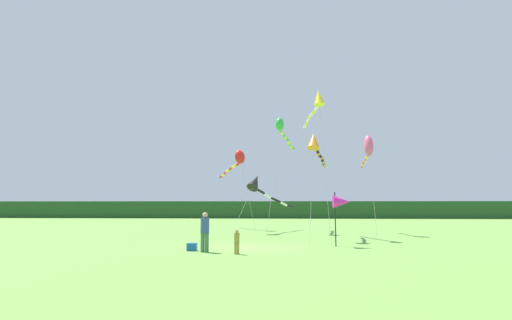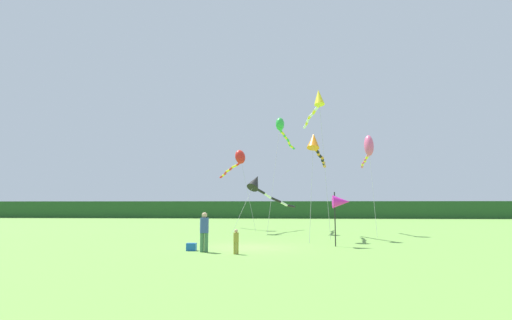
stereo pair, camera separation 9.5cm
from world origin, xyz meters
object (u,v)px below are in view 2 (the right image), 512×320
(kite_orange, at_px, (315,144))
(person_adult, at_px, (204,230))
(kite_black, at_px, (259,185))
(banner_flag_pole, at_px, (341,202))
(person_child, at_px, (236,240))
(kite_green, at_px, (282,128))
(kite_rainbow, at_px, (368,148))
(kite_yellow, at_px, (317,102))
(cooler_box, at_px, (191,247))
(kite_red, at_px, (238,159))

(kite_orange, bearing_deg, person_adult, -130.10)
(kite_black, bearing_deg, banner_flag_pole, -63.25)
(person_child, bearing_deg, kite_green, 81.75)
(banner_flag_pole, height_order, kite_rainbow, kite_rainbow)
(kite_yellow, bearing_deg, kite_rainbow, 36.31)
(person_child, xyz_separation_m, cooler_box, (-2.30, 1.21, -0.44))
(person_adult, height_order, kite_yellow, kite_yellow)
(person_child, relative_size, banner_flag_pole, 0.38)
(kite_black, bearing_deg, kite_green, 35.03)
(kite_black, distance_m, kite_red, 5.65)
(cooler_box, distance_m, kite_orange, 10.96)
(kite_yellow, distance_m, kite_orange, 3.84)
(kite_black, bearing_deg, person_adult, -98.39)
(kite_red, xyz_separation_m, kite_rainbow, (10.70, -5.38, 0.21))
(kite_black, height_order, kite_orange, kite_orange)
(kite_red, bearing_deg, cooler_box, -91.43)
(kite_red, relative_size, kite_green, 0.77)
(kite_orange, height_order, kite_green, kite_green)
(kite_green, distance_m, kite_rainbow, 7.33)
(kite_rainbow, bearing_deg, kite_orange, -132.87)
(kite_yellow, height_order, kite_orange, kite_yellow)
(kite_black, xyz_separation_m, kite_yellow, (4.36, -3.94, 5.72))
(banner_flag_pole, bearing_deg, person_child, -145.78)
(person_child, distance_m, kite_yellow, 13.79)
(person_child, bearing_deg, cooler_box, 152.35)
(person_adult, distance_m, cooler_box, 1.23)
(kite_yellow, bearing_deg, kite_green, 115.73)
(kite_yellow, xyz_separation_m, kite_red, (-6.54, 8.44, -3.09))
(kite_red, bearing_deg, kite_yellow, -52.23)
(kite_black, relative_size, kite_rainbow, 1.03)
(person_adult, distance_m, kite_yellow, 13.71)
(kite_black, xyz_separation_m, kite_rainbow, (8.53, -0.89, 2.84))
(person_adult, xyz_separation_m, kite_rainbow, (10.41, 11.86, 5.58))
(cooler_box, xyz_separation_m, kite_rainbow, (11.12, 11.33, 6.43))
(cooler_box, relative_size, kite_rainbow, 0.06)
(kite_green, bearing_deg, person_adult, -104.85)
(person_adult, distance_m, kite_black, 13.17)
(cooler_box, bearing_deg, kite_rainbow, 45.52)
(kite_yellow, xyz_separation_m, kite_orange, (-0.38, -1.84, -3.35))
(person_child, height_order, banner_flag_pole, banner_flag_pole)
(person_child, distance_m, kite_orange, 10.35)
(banner_flag_pole, relative_size, kite_rainbow, 0.38)
(kite_red, relative_size, kite_rainbow, 0.96)
(banner_flag_pole, height_order, kite_orange, kite_orange)
(kite_black, distance_m, kite_green, 5.40)
(person_child, bearing_deg, kite_red, 96.01)
(kite_green, bearing_deg, cooler_box, -108.19)
(person_child, xyz_separation_m, kite_black, (0.29, 13.42, 3.15))
(kite_red, bearing_deg, person_child, -83.99)
(banner_flag_pole, xyz_separation_m, kite_orange, (-0.98, 4.06, 3.80))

